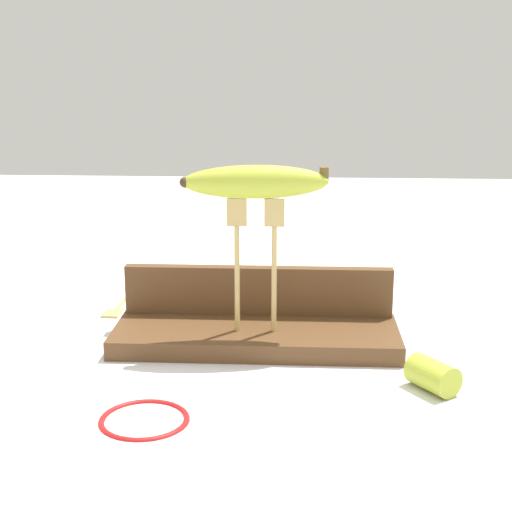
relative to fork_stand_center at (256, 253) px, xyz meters
name	(u,v)px	position (x,y,z in m)	size (l,w,h in m)	color
ground_plane	(256,345)	(0.00, 0.01, -0.13)	(3.00, 3.00, 0.00)	silver
wooden_board	(256,337)	(0.00, 0.01, -0.12)	(0.38, 0.14, 0.03)	brown
board_backstop	(258,291)	(0.00, 0.07, -0.07)	(0.38, 0.02, 0.07)	brown
fork_stand_center	(256,253)	(0.00, 0.00, 0.00)	(0.07, 0.01, 0.18)	tan
banana_raised_center	(255,182)	(0.00, 0.00, 0.09)	(0.19, 0.06, 0.04)	#B2C138
fork_fallen_near	(121,303)	(-0.22, 0.18, -0.13)	(0.03, 0.18, 0.01)	tan
banana_chunk_near	(432,375)	(0.21, -0.12, -0.11)	(0.06, 0.07, 0.04)	#B2C138
wire_coil	(144,418)	(-0.11, -0.22, -0.13)	(0.10, 0.10, 0.01)	red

